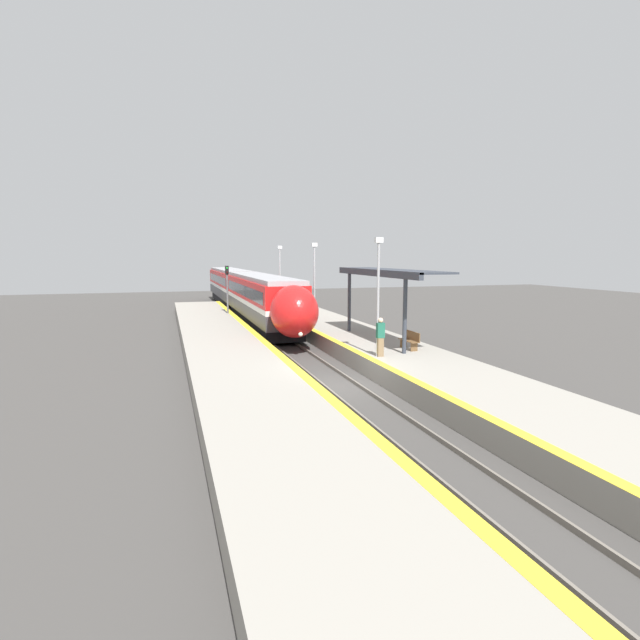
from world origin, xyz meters
name	(u,v)px	position (x,y,z in m)	size (l,w,h in m)	color
ground_plane	(340,386)	(0.00, 0.00, 0.00)	(120.00, 120.00, 0.00)	#423F3D
rail_left	(323,386)	(-0.72, 0.00, 0.07)	(0.08, 90.00, 0.15)	slate
rail_right	(356,383)	(0.72, 0.00, 0.07)	(0.08, 90.00, 0.15)	slate
train	(245,291)	(0.00, 25.87, 2.29)	(2.82, 39.85, 3.99)	black
platform_right	(423,370)	(3.93, 0.00, 0.43)	(4.53, 64.00, 0.86)	gray
platform_left	(248,383)	(-3.87, 0.00, 0.43)	(4.40, 64.00, 0.86)	gray
platform_bench	(410,340)	(4.64, 2.63, 1.32)	(0.44, 1.50, 0.89)	brown
person_waiting	(380,336)	(2.47, 1.39, 1.80)	(0.36, 0.24, 1.80)	#7F6647
railway_signal	(227,289)	(-2.13, 21.05, 2.83)	(0.28, 0.28, 4.66)	#59595E
lamppost_near	(378,289)	(2.36, 1.48, 3.96)	(0.36, 0.20, 5.43)	#9E9EA3
lamppost_mid	(314,279)	(2.36, 11.64, 3.96)	(0.36, 0.20, 5.43)	#9E9EA3
lamppost_far	(280,274)	(2.36, 21.79, 3.96)	(0.36, 0.20, 5.43)	#9E9EA3
station_canopy	(384,274)	(4.43, 5.46, 4.47)	(2.02, 10.44, 3.89)	#333842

